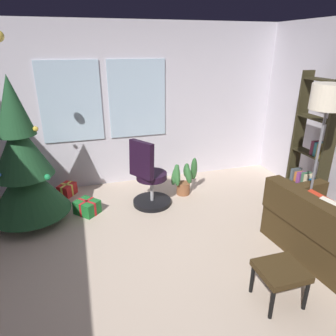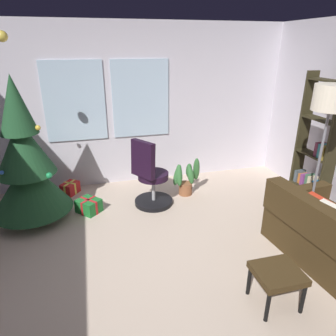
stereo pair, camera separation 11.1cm
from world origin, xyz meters
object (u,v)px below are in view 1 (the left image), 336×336
Objects in this scene: floor_lamp at (327,107)px; potted_plant at (184,178)px; gift_box_red at (67,190)px; bookshelf at (312,149)px; holiday_tree at (24,167)px; office_chair at (149,181)px; footstool at (281,273)px; gift_box_green at (87,207)px.

potted_plant is at bearing 130.29° from floor_lamp.
bookshelf reaches higher than gift_box_red.
gift_box_red is at bearing 160.08° from bookshelf.
office_chair is at bearing -0.35° from holiday_tree.
footstool is 3.15m from holiday_tree.
gift_box_red is at bearing 149.33° from office_chair.
holiday_tree is 0.99m from gift_box_green.
holiday_tree reaches higher than footstool.
potted_plant is (0.61, 0.21, -0.12)m from office_chair.
footstool is 3.36m from gift_box_red.
holiday_tree is (-2.30, 2.10, 0.48)m from footstool.
holiday_tree reaches higher than office_chair.
holiday_tree is 1.06m from gift_box_red.
gift_box_red is 0.84× the size of gift_box_green.
gift_box_green is at bearing 178.26° from office_chair.
gift_box_green is at bearing 127.08° from footstool.
office_chair is at bearing -1.74° from gift_box_green.
bookshelf reaches higher than office_chair.
potted_plant is (1.50, 0.19, 0.18)m from gift_box_green.
footstool is at bearing -134.87° from bookshelf.
holiday_tree is at bearing 171.76° from bookshelf.
potted_plant is (-1.63, 0.76, -0.56)m from bookshelf.
office_chair reaches higher than footstool.
floor_lamp is at bearing -127.91° from bookshelf.
office_chair is at bearing 108.80° from footstool.
gift_box_green is 0.22× the size of floor_lamp.
office_chair is 2.42m from floor_lamp.
floor_lamp reaches higher than gift_box_red.
bookshelf is at bearing 45.13° from footstool.
floor_lamp is at bearing 41.34° from footstool.
office_chair is 0.56× the size of floor_lamp.
holiday_tree is 3.64m from floor_lamp.
footstool is 2.66m from gift_box_green.
gift_box_green is at bearing -67.54° from gift_box_red.
bookshelf is at bearing 52.09° from floor_lamp.
footstool is at bearing -52.92° from gift_box_green.
gift_box_red is at bearing 112.46° from gift_box_green.
holiday_tree is 2.32× the size of office_chair.
footstool is 2.31m from potted_plant.
potted_plant is at bearing 19.31° from office_chair.
floor_lamp is at bearing -49.71° from potted_plant.
office_chair is (1.16, -0.69, 0.30)m from gift_box_red.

